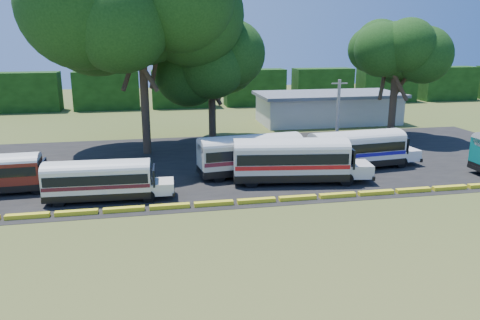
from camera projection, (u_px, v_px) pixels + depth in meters
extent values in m
plane|color=#374E1A|center=(238.00, 209.00, 31.40)|extent=(160.00, 160.00, 0.00)
cube|color=black|center=(224.00, 163.00, 42.97)|extent=(64.00, 24.00, 0.02)
cube|color=yellow|center=(27.00, 216.00, 29.81)|extent=(2.70, 0.45, 0.30)
cube|color=yellow|center=(77.00, 213.00, 30.36)|extent=(2.70, 0.45, 0.30)
cube|color=yellow|center=(124.00, 210.00, 30.92)|extent=(2.70, 0.45, 0.30)
cube|color=yellow|center=(170.00, 207.00, 31.48)|extent=(2.70, 0.45, 0.30)
cube|color=yellow|center=(214.00, 204.00, 32.03)|extent=(2.70, 0.45, 0.30)
cube|color=yellow|center=(256.00, 201.00, 32.59)|extent=(2.70, 0.45, 0.30)
cube|color=yellow|center=(298.00, 198.00, 33.14)|extent=(2.70, 0.45, 0.30)
cube|color=yellow|center=(337.00, 195.00, 33.70)|extent=(2.70, 0.45, 0.30)
cube|color=yellow|center=(376.00, 193.00, 34.25)|extent=(2.70, 0.45, 0.30)
cube|color=yellow|center=(413.00, 190.00, 34.81)|extent=(2.70, 0.45, 0.30)
cube|color=yellow|center=(449.00, 188.00, 35.36)|extent=(2.70, 0.45, 0.30)
cube|color=beige|center=(328.00, 109.00, 62.74)|extent=(18.00, 8.00, 3.60)
cube|color=#54565C|center=(328.00, 94.00, 62.23)|extent=(19.00, 9.00, 0.40)
cube|color=black|center=(26.00, 92.00, 71.74)|extent=(10.00, 4.00, 6.00)
cube|color=black|center=(107.00, 90.00, 73.96)|extent=(10.00, 4.00, 6.00)
cube|color=black|center=(183.00, 89.00, 76.18)|extent=(10.00, 4.00, 6.00)
cube|color=black|center=(255.00, 87.00, 78.40)|extent=(10.00, 4.00, 6.00)
cube|color=black|center=(322.00, 86.00, 80.62)|extent=(10.00, 4.00, 6.00)
cube|color=black|center=(387.00, 85.00, 82.85)|extent=(10.00, 4.00, 6.00)
cube|color=black|center=(447.00, 83.00, 85.07)|extent=(10.00, 4.00, 6.00)
cylinder|color=black|center=(38.00, 189.00, 34.16)|extent=(0.91, 0.29, 0.90)
cylinder|color=black|center=(42.00, 181.00, 35.96)|extent=(0.91, 0.29, 0.90)
cube|color=maroon|center=(53.00, 179.00, 35.19)|extent=(1.71, 2.05, 0.85)
cube|color=black|center=(44.00, 168.00, 34.84)|extent=(0.23, 2.06, 1.23)
cube|color=black|center=(64.00, 183.00, 35.46)|extent=(0.27, 2.20, 0.27)
cylinder|color=black|center=(149.00, 197.00, 32.53)|extent=(0.89, 0.28, 0.88)
cylinder|color=black|center=(150.00, 188.00, 34.34)|extent=(0.89, 0.28, 0.88)
cylinder|color=black|center=(59.00, 201.00, 31.66)|extent=(0.89, 0.28, 0.88)
cylinder|color=black|center=(64.00, 192.00, 33.47)|extent=(0.89, 0.28, 0.88)
cube|color=black|center=(99.00, 193.00, 32.90)|extent=(7.33, 2.51, 0.49)
cube|color=white|center=(98.00, 179.00, 32.64)|extent=(7.33, 2.51, 1.62)
cube|color=black|center=(98.00, 176.00, 32.59)|extent=(7.04, 2.55, 0.68)
cube|color=#4E141C|center=(99.00, 183.00, 32.72)|extent=(7.26, 2.54, 0.26)
ellipsoid|color=silver|center=(97.00, 168.00, 32.43)|extent=(7.33, 2.51, 0.99)
cube|color=white|center=(163.00, 186.00, 33.48)|extent=(1.67, 2.01, 0.84)
cube|color=black|center=(154.00, 175.00, 33.18)|extent=(0.22, 2.04, 1.21)
cube|color=black|center=(173.00, 191.00, 33.68)|extent=(0.25, 2.17, 0.26)
cube|color=black|center=(46.00, 197.00, 32.41)|extent=(0.25, 2.17, 0.26)
cylinder|color=black|center=(300.00, 169.00, 39.14)|extent=(1.06, 0.41, 1.04)
cylinder|color=black|center=(289.00, 162.00, 41.18)|extent=(1.06, 0.41, 1.04)
cylinder|color=black|center=(219.00, 176.00, 37.04)|extent=(1.06, 0.41, 1.04)
cylinder|color=black|center=(212.00, 169.00, 39.08)|extent=(1.06, 0.41, 1.04)
cube|color=black|center=(250.00, 168.00, 38.91)|extent=(8.75, 3.60, 0.57)
cube|color=beige|center=(250.00, 153.00, 38.60)|extent=(8.75, 3.60, 1.90)
cube|color=black|center=(250.00, 151.00, 38.54)|extent=(8.42, 3.62, 0.80)
cube|color=maroon|center=(250.00, 158.00, 38.70)|extent=(8.67, 3.63, 0.31)
ellipsoid|color=silver|center=(250.00, 142.00, 38.36)|extent=(8.75, 3.60, 1.17)
cube|color=beige|center=(307.00, 159.00, 40.38)|extent=(2.13, 2.49, 0.98)
cube|color=black|center=(300.00, 148.00, 39.93)|extent=(0.44, 2.39, 1.42)
cube|color=black|center=(316.00, 163.00, 40.75)|extent=(0.49, 2.54, 0.31)
cube|color=black|center=(201.00, 173.00, 37.69)|extent=(0.49, 2.54, 0.31)
cylinder|color=black|center=(346.00, 180.00, 36.09)|extent=(1.12, 0.45, 1.08)
cylinder|color=black|center=(339.00, 171.00, 38.33)|extent=(1.12, 0.45, 1.08)
cylinder|color=black|center=(251.00, 181.00, 35.70)|extent=(1.12, 0.45, 1.08)
cylinder|color=black|center=(249.00, 173.00, 37.94)|extent=(1.12, 0.45, 1.08)
cube|color=black|center=(290.00, 174.00, 36.94)|extent=(9.17, 3.90, 0.60)
cube|color=silver|center=(290.00, 158.00, 36.61)|extent=(9.17, 3.90, 1.98)
cube|color=black|center=(290.00, 155.00, 36.55)|extent=(8.83, 3.92, 0.83)
cube|color=red|center=(290.00, 163.00, 36.72)|extent=(9.09, 3.93, 0.33)
ellipsoid|color=silver|center=(291.00, 146.00, 36.36)|extent=(9.17, 3.90, 1.22)
cube|color=silver|center=(358.00, 169.00, 37.15)|extent=(2.26, 2.63, 1.03)
cube|color=black|center=(350.00, 156.00, 36.84)|extent=(0.50, 2.49, 1.49)
cube|color=black|center=(369.00, 174.00, 37.31)|extent=(0.56, 2.66, 0.33)
cube|color=black|center=(234.00, 176.00, 36.74)|extent=(0.56, 2.66, 0.33)
cylinder|color=black|center=(402.00, 163.00, 41.10)|extent=(1.04, 0.39, 1.01)
cylinder|color=black|center=(387.00, 157.00, 43.11)|extent=(1.04, 0.39, 1.01)
cylinder|color=black|center=(331.00, 169.00, 39.16)|extent=(1.04, 0.39, 1.01)
cylinder|color=black|center=(319.00, 162.00, 41.16)|extent=(1.04, 0.39, 1.01)
cube|color=black|center=(356.00, 161.00, 40.95)|extent=(8.54, 3.38, 0.56)
cube|color=white|center=(356.00, 148.00, 40.64)|extent=(8.54, 3.38, 1.86)
cube|color=black|center=(357.00, 145.00, 40.59)|extent=(8.21, 3.41, 0.78)
cube|color=#150D8B|center=(356.00, 152.00, 40.74)|extent=(8.46, 3.41, 0.30)
ellipsoid|color=silver|center=(357.00, 137.00, 40.41)|extent=(8.54, 3.38, 1.14)
cube|color=white|center=(405.00, 154.00, 42.30)|extent=(2.05, 2.41, 0.96)
cube|color=black|center=(400.00, 144.00, 41.87)|extent=(0.39, 2.34, 1.39)
cube|color=black|center=(413.00, 157.00, 42.65)|extent=(0.44, 2.49, 0.30)
cube|color=black|center=(313.00, 166.00, 39.82)|extent=(0.44, 2.49, 0.30)
cube|color=black|center=(479.00, 169.00, 38.63)|extent=(0.22, 2.74, 0.34)
cylinder|color=#392D1C|center=(145.00, 105.00, 45.33)|extent=(0.80, 0.80, 9.55)
cylinder|color=#392D1C|center=(156.00, 62.00, 44.93)|extent=(1.56, 3.31, 5.39)
cylinder|color=#392D1C|center=(132.00, 62.00, 44.89)|extent=(2.50, 2.86, 5.39)
cylinder|color=#392D1C|center=(140.00, 63.00, 43.03)|extent=(3.39, 1.02, 5.39)
ellipsoid|color=black|center=(140.00, 8.00, 43.02)|extent=(14.38, 14.38, 10.55)
cylinder|color=#392D1C|center=(212.00, 112.00, 51.59)|extent=(0.80, 0.80, 6.33)
cylinder|color=#392D1C|center=(222.00, 87.00, 51.54)|extent=(1.22, 2.37, 3.65)
cylinder|color=#392D1C|center=(202.00, 87.00, 51.50)|extent=(1.85, 2.09, 3.65)
cylinder|color=#392D1C|center=(211.00, 89.00, 49.64)|extent=(2.40, 0.84, 3.65)
ellipsoid|color=black|center=(211.00, 55.00, 50.01)|extent=(9.29, 9.29, 6.81)
cylinder|color=#392D1C|center=(393.00, 108.00, 53.22)|extent=(0.80, 0.80, 6.68)
cylinder|color=#392D1C|center=(403.00, 82.00, 53.13)|extent=(1.26, 2.47, 3.84)
cylinder|color=#392D1C|center=(383.00, 82.00, 53.09)|extent=(1.92, 2.17, 3.84)
cylinder|color=#392D1C|center=(399.00, 84.00, 51.23)|extent=(2.51, 0.86, 3.84)
ellipsoid|color=black|center=(397.00, 50.00, 51.57)|extent=(8.57, 8.57, 6.29)
cylinder|color=gray|center=(338.00, 117.00, 45.67)|extent=(0.30, 0.30, 7.25)
cube|color=gray|center=(340.00, 83.00, 44.83)|extent=(1.60, 0.12, 0.12)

